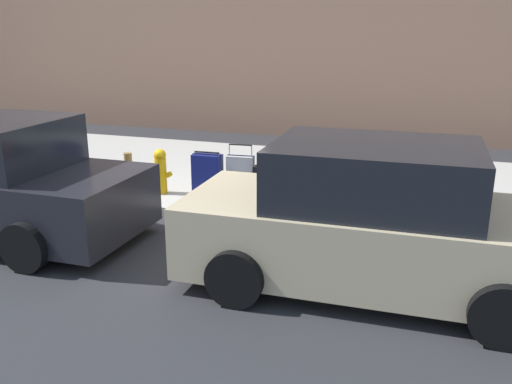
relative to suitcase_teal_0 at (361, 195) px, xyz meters
name	(u,v)px	position (x,y,z in m)	size (l,w,h in m)	color
ground_plane	(171,217)	(2.86, 0.76, -0.42)	(40.00, 40.00, 0.00)	#28282B
sidewalk_curb	(228,174)	(2.86, -1.74, -0.35)	(18.00, 5.00, 0.14)	#ADA89E
suitcase_teal_0	(361,195)	(0.00, 0.00, 0.00)	(0.47, 0.23, 0.62)	#0F606B
suitcase_maroon_1	(329,190)	(0.49, 0.04, 0.04)	(0.39, 0.25, 0.86)	maroon
suitcase_red_2	(297,187)	(0.99, 0.09, 0.06)	(0.48, 0.19, 0.95)	red
suitcase_black_3	(266,186)	(1.49, 0.10, 0.04)	(0.39, 0.27, 0.69)	black
suitcase_silver_4	(241,178)	(1.97, -0.01, 0.09)	(0.45, 0.25, 0.95)	#9EA0A8
suitcase_navy_5	(208,177)	(2.50, 0.11, 0.10)	(0.49, 0.25, 0.82)	navy
fire_hydrant	(161,170)	(3.40, 0.04, 0.12)	(0.39, 0.21, 0.77)	#D89E0C
bollard_post	(129,173)	(3.93, 0.19, 0.07)	(0.14, 0.14, 0.70)	brown
parked_car_beige_0	(372,223)	(-0.41, 2.21, 0.36)	(4.28, 2.06, 1.68)	tan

